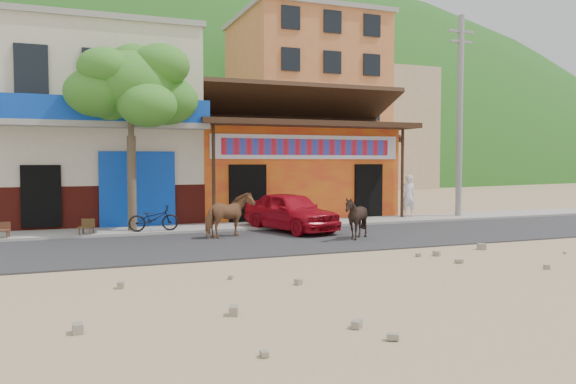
# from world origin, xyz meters

# --- Properties ---
(ground) EXTENTS (120.00, 120.00, 0.00)m
(ground) POSITION_xyz_m (0.00, 0.00, 0.00)
(ground) COLOR #9E825B
(ground) RESTS_ON ground
(road) EXTENTS (60.00, 5.00, 0.04)m
(road) POSITION_xyz_m (0.00, 2.50, 0.02)
(road) COLOR #28282B
(road) RESTS_ON ground
(sidewalk) EXTENTS (60.00, 2.00, 0.12)m
(sidewalk) POSITION_xyz_m (0.00, 6.00, 0.06)
(sidewalk) COLOR gray
(sidewalk) RESTS_ON ground
(dance_club) EXTENTS (8.00, 6.00, 3.60)m
(dance_club) POSITION_xyz_m (2.00, 10.00, 1.80)
(dance_club) COLOR orange
(dance_club) RESTS_ON ground
(cafe_building) EXTENTS (7.00, 6.00, 7.00)m
(cafe_building) POSITION_xyz_m (-5.50, 10.00, 3.50)
(cafe_building) COLOR beige
(cafe_building) RESTS_ON ground
(apartment_front) EXTENTS (9.00, 9.00, 12.00)m
(apartment_front) POSITION_xyz_m (9.00, 24.00, 6.00)
(apartment_front) COLOR #CC723F
(apartment_front) RESTS_ON ground
(apartment_rear) EXTENTS (8.00, 8.00, 10.00)m
(apartment_rear) POSITION_xyz_m (18.00, 30.00, 5.00)
(apartment_rear) COLOR tan
(apartment_rear) RESTS_ON ground
(hillside) EXTENTS (100.00, 40.00, 24.00)m
(hillside) POSITION_xyz_m (0.00, 70.00, 12.00)
(hillside) COLOR #194C14
(hillside) RESTS_ON ground
(tree) EXTENTS (3.00, 3.00, 6.00)m
(tree) POSITION_xyz_m (-4.60, 5.80, 3.12)
(tree) COLOR #2D721E
(tree) RESTS_ON sidewalk
(utility_pole) EXTENTS (0.24, 0.24, 8.00)m
(utility_pole) POSITION_xyz_m (8.20, 6.00, 4.12)
(utility_pole) COLOR gray
(utility_pole) RESTS_ON sidewalk
(cow_tan) EXTENTS (1.73, 1.35, 1.33)m
(cow_tan) POSITION_xyz_m (-2.00, 3.64, 0.71)
(cow_tan) COLOR brown
(cow_tan) RESTS_ON road
(cow_dark) EXTENTS (1.15, 1.03, 1.25)m
(cow_dark) POSITION_xyz_m (1.33, 1.87, 0.66)
(cow_dark) COLOR black
(cow_dark) RESTS_ON road
(red_car) EXTENTS (2.48, 4.04, 1.29)m
(red_car) POSITION_xyz_m (0.27, 4.39, 0.68)
(red_car) COLOR #B10C1C
(red_car) RESTS_ON road
(scooter) EXTENTS (1.55, 0.55, 0.81)m
(scooter) POSITION_xyz_m (-4.00, 5.30, 0.53)
(scooter) COLOR black
(scooter) RESTS_ON sidewalk
(pedestrian) EXTENTS (0.64, 0.45, 1.66)m
(pedestrian) POSITION_xyz_m (6.07, 6.37, 0.95)
(pedestrian) COLOR white
(pedestrian) RESTS_ON sidewalk
(cafe_chair_left) EXTENTS (0.51, 0.51, 0.85)m
(cafe_chair_left) POSITION_xyz_m (-6.00, 5.30, 0.54)
(cafe_chair_left) COLOR #442D16
(cafe_chair_left) RESTS_ON sidewalk
(cafe_chair_right) EXTENTS (0.42, 0.42, 0.84)m
(cafe_chair_right) POSITION_xyz_m (-8.28, 5.30, 0.54)
(cafe_chair_right) COLOR #492718
(cafe_chair_right) RESTS_ON sidewalk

